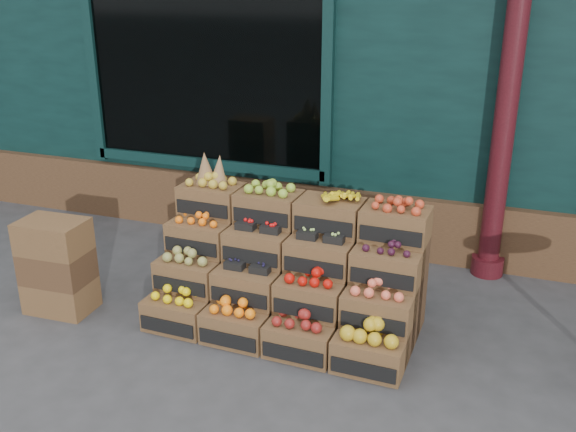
% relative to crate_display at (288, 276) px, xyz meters
% --- Properties ---
extents(ground, '(60.00, 60.00, 0.00)m').
position_rel_crate_display_xyz_m(ground, '(0.18, -0.66, -0.38)').
color(ground, '#373739').
rests_on(ground, ground).
extents(crate_display, '(1.98, 1.00, 1.23)m').
position_rel_crate_display_xyz_m(crate_display, '(0.00, 0.00, 0.00)').
color(crate_display, brown).
rests_on(crate_display, ground).
extents(spare_crates, '(0.52, 0.37, 0.76)m').
position_rel_crate_display_xyz_m(spare_crates, '(-1.76, -0.45, 0.00)').
color(spare_crates, brown).
rests_on(spare_crates, ground).
extents(shopkeeper, '(0.72, 0.51, 1.84)m').
position_rel_crate_display_xyz_m(shopkeeper, '(-1.55, 2.27, 0.54)').
color(shopkeeper, '#1B6020').
rests_on(shopkeeper, ground).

